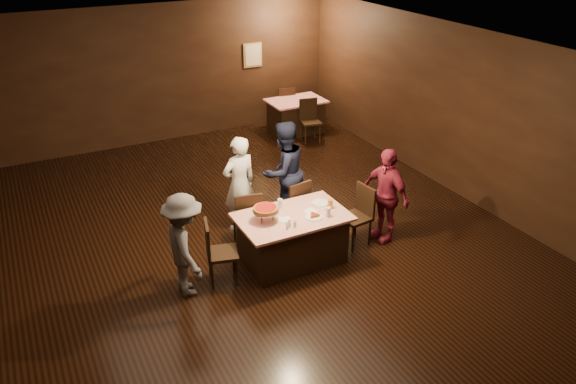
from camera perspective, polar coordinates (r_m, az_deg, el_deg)
The scene contains 22 objects.
room at distance 8.05m, azimuth -3.57°, elevation 8.02°, with size 10.00×10.04×3.02m.
main_table at distance 8.29m, azimuth 0.45°, elevation -4.75°, with size 1.60×1.00×0.77m, color #AA1A0B.
back_table at distance 13.28m, azimuth 0.81°, elevation 7.73°, with size 1.30×0.90×0.77m, color #B90C1E.
chair_far_left at distance 8.69m, azimuth -4.20°, elevation -2.56°, with size 0.42×0.42×0.95m, color black.
chair_far_right at distance 8.99m, azimuth 0.48°, elevation -1.42°, with size 0.42×0.42×0.95m, color black.
chair_end_left at distance 7.87m, azimuth -6.70°, elevation -6.08°, with size 0.42×0.42×0.95m, color black.
chair_end_right at distance 8.74m, azimuth 6.85°, elevation -2.48°, with size 0.42×0.42×0.95m, color black.
chair_back_near at distance 12.67m, azimuth 2.31°, elevation 7.19°, with size 0.42×0.42×0.95m, color black.
chair_back_far at distance 13.75m, azimuth -0.37°, elevation 8.81°, with size 0.42×0.42×0.95m, color black.
diner_white_jacket at distance 8.98m, azimuth -4.95°, elevation 0.81°, with size 0.59×0.38×1.61m, color silver.
diner_navy_hoodie at distance 9.25m, azimuth -0.44°, elevation 2.11°, with size 0.83×0.65×1.72m, color #161A33.
diner_grey_knit at distance 7.59m, azimuth -10.47°, elevation -5.36°, with size 0.96×0.55×1.48m, color #515155.
diner_red_shirt at distance 8.81m, azimuth 9.87°, elevation -0.29°, with size 0.90×0.38×1.54m, color maroon.
pizza_stand at distance 7.89m, azimuth -2.28°, elevation -1.77°, with size 0.38×0.38×0.22m.
plate_with_slice at distance 8.05m, azimuth 2.63°, elevation -2.42°, with size 0.25×0.25×0.06m.
plate_empty at distance 8.45m, azimuth 3.29°, elevation -1.10°, with size 0.25×0.25×0.01m, color white.
glass_front_right at distance 8.07m, azimuth 4.11°, elevation -2.04°, with size 0.08×0.08×0.14m, color silver.
glass_amber at distance 8.29m, azimuth 4.29°, elevation -1.22°, with size 0.08×0.08×0.14m, color #BF7F26.
glass_back at distance 8.28m, azimuth -0.82°, elevation -1.18°, with size 0.08×0.08×0.14m, color silver.
condiments at distance 7.78m, azimuth 0.25°, elevation -3.31°, with size 0.17×0.10×0.09m.
napkin_center at distance 8.22m, azimuth 2.31°, elevation -1.94°, with size 0.16×0.16×0.01m, color white.
napkin_left at distance 8.00m, azimuth -0.33°, elevation -2.80°, with size 0.16×0.16×0.01m, color white.
Camera 1 is at (-3.05, -6.98, 4.73)m, focal length 35.00 mm.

